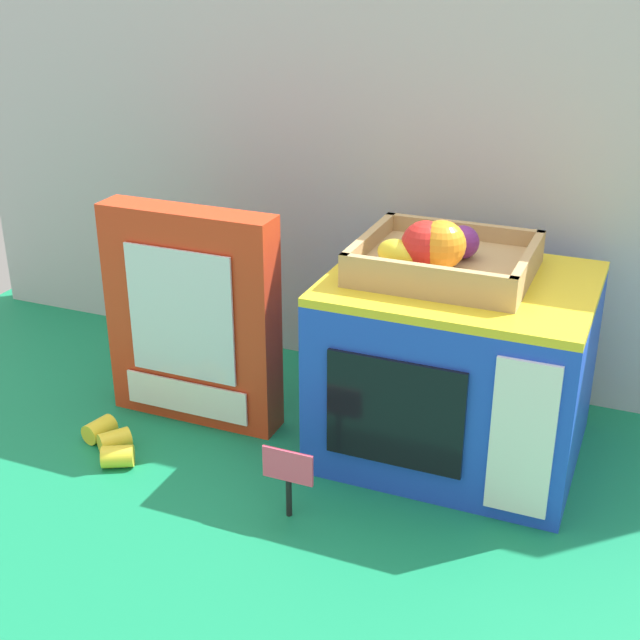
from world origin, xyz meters
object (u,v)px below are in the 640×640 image
object	(u,v)px
cookie_set_box	(191,318)
loose_toy_banana	(111,442)
food_groups_crate	(441,257)
toy_microwave	(456,367)
price_sign	(288,473)

from	to	relation	value
cookie_set_box	loose_toy_banana	bearing A→B (deg)	-114.50
food_groups_crate	loose_toy_banana	xyz separation A→B (m)	(-0.43, -0.20, -0.28)
toy_microwave	food_groups_crate	world-z (taller)	food_groups_crate
toy_microwave	cookie_set_box	world-z (taller)	cookie_set_box
toy_microwave	cookie_set_box	bearing A→B (deg)	-171.24
food_groups_crate	toy_microwave	bearing A→B (deg)	1.57
loose_toy_banana	toy_microwave	bearing A→B (deg)	23.72
food_groups_crate	price_sign	distance (m)	0.36
toy_microwave	cookie_set_box	distance (m)	0.40
food_groups_crate	loose_toy_banana	bearing A→B (deg)	-154.85
price_sign	loose_toy_banana	bearing A→B (deg)	172.34
food_groups_crate	price_sign	world-z (taller)	food_groups_crate
food_groups_crate	loose_toy_banana	distance (m)	0.55
price_sign	toy_microwave	bearing A→B (deg)	57.70
toy_microwave	loose_toy_banana	distance (m)	0.52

